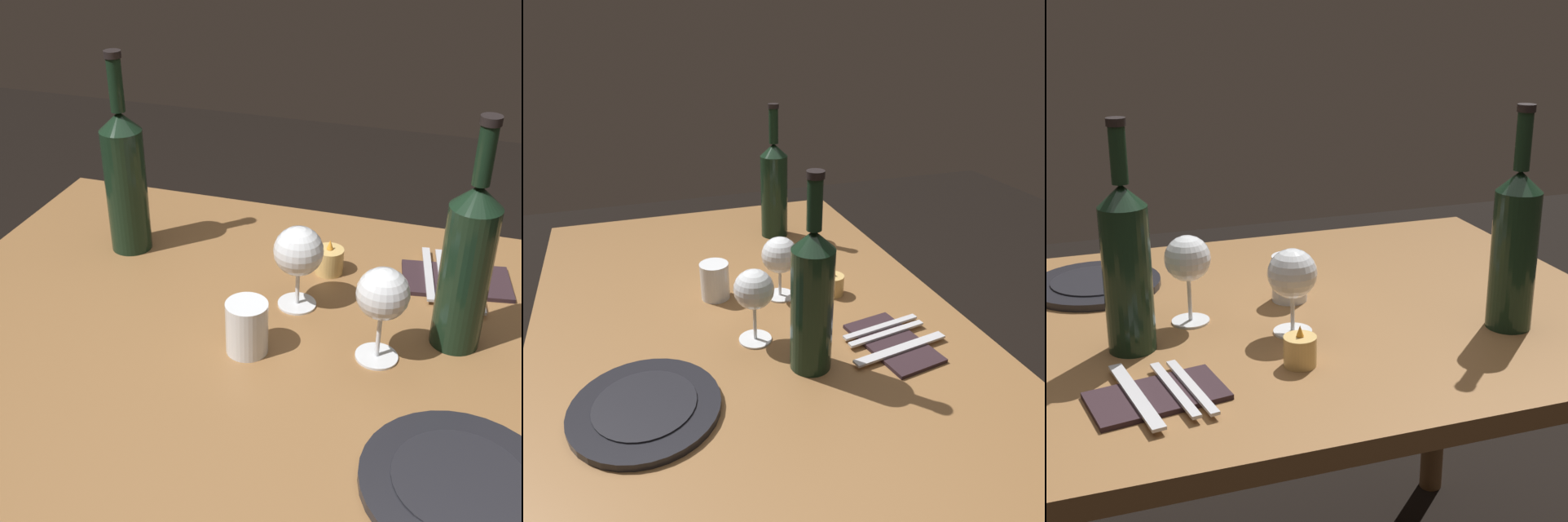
# 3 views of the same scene
# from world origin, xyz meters

# --- Properties ---
(dining_table) EXTENTS (1.30, 0.90, 0.74)m
(dining_table) POSITION_xyz_m (0.00, 0.00, 0.65)
(dining_table) COLOR olive
(dining_table) RESTS_ON ground
(wine_glass_left) EXTENTS (0.08, 0.08, 0.15)m
(wine_glass_left) POSITION_xyz_m (-0.03, 0.09, 0.84)
(wine_glass_left) COLOR white
(wine_glass_left) RESTS_ON dining_table
(wine_glass_right) EXTENTS (0.08, 0.08, 0.16)m
(wine_glass_right) POSITION_xyz_m (0.13, -0.01, 0.85)
(wine_glass_right) COLOR white
(wine_glass_right) RESTS_ON dining_table
(wine_bottle) EXTENTS (0.08, 0.08, 0.38)m
(wine_bottle) POSITION_xyz_m (-0.39, 0.19, 0.89)
(wine_bottle) COLOR black
(wine_bottle) RESTS_ON dining_table
(wine_bottle_second) EXTENTS (0.08, 0.08, 0.37)m
(wine_bottle_second) POSITION_xyz_m (0.24, 0.07, 0.88)
(wine_bottle_second) COLOR black
(wine_bottle_second) RESTS_ON dining_table
(water_tumbler) EXTENTS (0.07, 0.07, 0.09)m
(water_tumbler) POSITION_xyz_m (-0.07, -0.05, 0.78)
(water_tumbler) COLOR white
(water_tumbler) RESTS_ON dining_table
(votive_candle) EXTENTS (0.05, 0.05, 0.07)m
(votive_candle) POSITION_xyz_m (0.00, 0.22, 0.76)
(votive_candle) COLOR #DBB266
(votive_candle) RESTS_ON dining_table
(dinner_plate) EXTENTS (0.25, 0.25, 0.02)m
(dinner_plate) POSITION_xyz_m (0.27, -0.23, 0.75)
(dinner_plate) COLOR black
(dinner_plate) RESTS_ON dining_table
(folded_napkin) EXTENTS (0.21, 0.14, 0.01)m
(folded_napkin) POSITION_xyz_m (0.23, 0.25, 0.74)
(folded_napkin) COLOR #2D1E23
(folded_napkin) RESTS_ON dining_table
(fork_inner) EXTENTS (0.04, 0.18, 0.00)m
(fork_inner) POSITION_xyz_m (0.20, 0.25, 0.75)
(fork_inner) COLOR silver
(fork_inner) RESTS_ON folded_napkin
(fork_outer) EXTENTS (0.04, 0.18, 0.00)m
(fork_outer) POSITION_xyz_m (0.18, 0.25, 0.75)
(fork_outer) COLOR silver
(fork_outer) RESTS_ON folded_napkin
(table_knife) EXTENTS (0.05, 0.21, 0.00)m
(table_knife) POSITION_xyz_m (0.26, 0.25, 0.75)
(table_knife) COLOR silver
(table_knife) RESTS_ON folded_napkin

